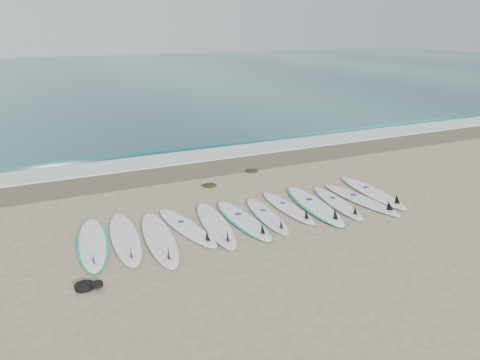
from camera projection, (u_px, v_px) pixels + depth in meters
name	position (u px, v px, depth m)	size (l,w,h in m)	color
ground	(254.00, 218.00, 10.80)	(120.00, 120.00, 0.00)	tan
ocean	(74.00, 78.00, 38.59)	(120.00, 55.00, 0.03)	#245F63
wet_sand_band	(193.00, 170.00, 14.30)	(120.00, 1.80, 0.01)	brown
foam_band	(178.00, 158.00, 15.49)	(120.00, 1.40, 0.04)	silver
wave_crest	(165.00, 147.00, 16.77)	(120.00, 1.00, 0.10)	#245F63
surfboard_0	(93.00, 243.00, 9.45)	(0.94, 2.66, 0.33)	white
surfboard_1	(125.00, 238.00, 9.64)	(0.81, 2.76, 0.35)	white
surfboard_2	(160.00, 239.00, 9.62)	(0.88, 2.86, 0.36)	white
surfboard_3	(188.00, 228.00, 10.16)	(0.89, 2.52, 0.32)	white
surfboard_4	(216.00, 225.00, 10.30)	(0.92, 2.73, 0.34)	white
surfboard_5	(244.00, 220.00, 10.58)	(0.64, 2.54, 0.32)	white
surfboard_6	(267.00, 216.00, 10.79)	(0.75, 2.36, 0.30)	white
surfboard_7	(289.00, 208.00, 11.26)	(0.50, 2.31, 0.29)	white
surfboard_8	(315.00, 205.00, 11.41)	(1.04, 2.89, 0.36)	white
surfboard_9	(338.00, 203.00, 11.56)	(0.86, 2.42, 0.30)	white
surfboard_10	(362.00, 200.00, 11.76)	(0.74, 2.62, 0.33)	silver
surfboard_11	(374.00, 192.00, 12.25)	(0.81, 2.77, 0.35)	white
seaweed_near	(209.00, 185.00, 12.88)	(0.40, 0.31, 0.08)	black
seaweed_far	(252.00, 171.00, 14.15)	(0.39, 0.30, 0.08)	black
leash_coil	(87.00, 286.00, 7.92)	(0.46, 0.36, 0.11)	black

